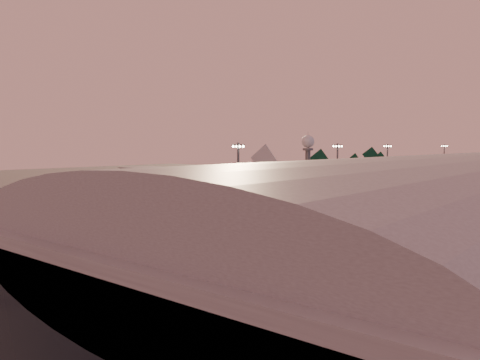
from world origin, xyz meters
The scene contains 23 objects.
ground centered at (0.00, 0.00, 0.00)m, with size 700.00×700.00×0.00m, color #514E4E.
taxiway_markings centered at (30.00, 56.00, 0.01)m, with size 180.00×185.25×0.02m.
hangar centered at (-120.00, 140.00, 4.32)m, with size 82.00×27.00×8.50m.
radar_tower centered at (5.00, 120.00, 20.95)m, with size 6.40×6.40×31.10m.
mast_a centered at (58.00, 0.00, 13.74)m, with size 3.60×0.56×25.00m.
mast_b centered at (55.00, 55.00, 13.74)m, with size 3.60×0.56×25.00m.
mast_c centered at (50.00, 110.00, 13.74)m, with size 3.60×0.56×25.00m.
mast_d centered at (48.00, 200.00, 13.74)m, with size 3.60×0.56×25.00m.
distant_horizon centered at (2.62, 325.14, 3.89)m, with size 165.00×37.50×9.00m.
narrowbody_near centered at (22.99, -30.00, 2.84)m, with size 35.58×28.16×14.00m.
narrowbody_mid centered at (21.83, 22.94, 2.70)m, with size 34.16×27.17×13.35m.
widebody_white centered at (32.50, 87.70, 4.35)m, with size 71.29×56.92×25.07m.
greentail_a centered at (25.18, 145.39, 4.00)m, with size 62.15×49.85×22.67m.
greentail_b centered at (25.80, 175.79, 3.51)m, with size 54.82×44.19×19.90m.
greentail_c centered at (25.73, 217.46, 3.61)m, with size 56.20×45.41×20.42m.
greentail_d centered at (8.16, 256.51, 4.15)m, with size 62.77×49.93×23.52m.
gsv_catering_a centered at (64.22, -1.13, 2.13)m, with size 5.46×3.05×4.26m.
gsv_tug_mid centered at (10.07, 15.21, 0.51)m, with size 3.40×4.04×0.99m.
gsv_truck_b centered at (59.97, 34.87, 0.96)m, with size 4.92×2.61×1.89m.
gsv_truck_c centered at (-9.35, 60.10, 1.25)m, with size 5.72×5.96×2.46m.
gsv_catering_b centered at (50.81, 67.09, 2.23)m, with size 5.66×3.02×4.47m.
gsv_truck_d centered at (-11.97, 131.55, 1.28)m, with size 3.23×6.52×2.52m.
gsv_tug_hangar centered at (36.41, 162.06, 0.45)m, with size 3.59×3.22×0.88m.
Camera 1 is at (126.78, -83.99, 24.25)m, focal length 35.00 mm.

